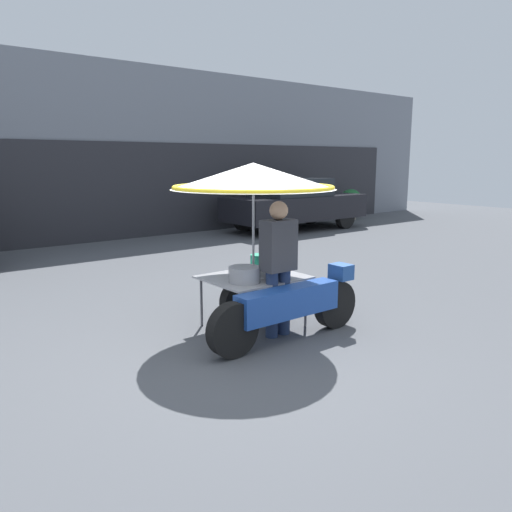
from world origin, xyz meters
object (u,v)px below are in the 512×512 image
at_px(vendor_motorcycle_cart, 258,202).
at_px(parked_car, 294,203).
at_px(vendor_person, 278,262).
at_px(potted_plant, 351,202).

relative_size(vendor_motorcycle_cart, parked_car, 0.49).
relative_size(vendor_person, potted_plant, 1.50).
relative_size(vendor_motorcycle_cart, potted_plant, 2.03).
distance_m(parked_car, potted_plant, 3.27).
bearing_deg(vendor_person, vendor_motorcycle_cart, 94.53).
height_order(vendor_motorcycle_cart, potted_plant, vendor_motorcycle_cart).
distance_m(vendor_motorcycle_cart, potted_plant, 11.48).
distance_m(vendor_motorcycle_cart, parked_car, 8.59).
bearing_deg(vendor_person, parked_car, 46.27).
bearing_deg(potted_plant, vendor_person, -142.75).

